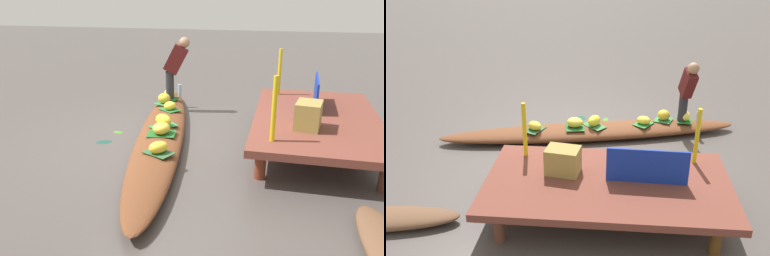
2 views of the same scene
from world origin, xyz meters
The scene contains 23 objects.
canal_water centered at (0.00, 0.00, 0.00)m, with size 40.00×40.00×0.00m, color #4C4542.
dock_platform centered at (-0.36, 2.31, 0.42)m, with size 3.20×1.80×0.48m.
vendor_boat centered at (0.00, 0.00, 0.12)m, with size 5.43×0.70×0.24m, color brown.
leaf_mat_0 centered at (-0.06, 0.02, 0.24)m, with size 0.42×0.24×0.01m, color #34733C.
banana_bunch_0 centered at (-0.06, 0.02, 0.34)m, with size 0.30×0.18×0.19m, color yellow.
leaf_mat_1 centered at (-1.34, -0.37, 0.24)m, with size 0.32×0.30×0.01m, color #327C41.
banana_bunch_1 centered at (-1.34, -0.37, 0.34)m, with size 0.23×0.23×0.20m, color gold.
leaf_mat_2 centered at (-1.72, -0.37, 0.24)m, with size 0.32×0.26×0.01m, color #19641F.
banana_bunch_2 centered at (-1.72, -0.37, 0.34)m, with size 0.23×0.20×0.20m, color #F9DE52.
leaf_mat_3 centered at (-0.96, -0.15, 0.24)m, with size 0.34×0.26×0.01m, color #297832.
banana_bunch_3 centered at (-0.96, -0.15, 0.31)m, with size 0.25×0.20×0.15m, color yellow.
leaf_mat_4 centered at (0.98, 0.28, 0.24)m, with size 0.38×0.25×0.01m, color #2F5D33.
banana_bunch_4 centered at (0.98, 0.28, 0.32)m, with size 0.27×0.19×0.15m, color yellow.
leaf_mat_5 centered at (0.28, 0.10, 0.24)m, with size 0.41×0.33×0.01m, color #205D22.
banana_bunch_5 centered at (0.28, 0.10, 0.33)m, with size 0.29×0.25×0.17m, color yellow.
vendor_person centered at (-1.70, -0.24, 0.92)m, with size 0.28×0.52×1.20m.
water_bottle centered at (-1.95, -0.23, 0.36)m, with size 0.07×0.07×0.24m, color #A7C5E3.
market_banner centered at (-0.86, 2.31, 0.72)m, with size 1.05×0.03×0.47m, color #142E9C.
railing_post_west centered at (-1.56, 1.71, 0.89)m, with size 0.06×0.06×0.81m, color gold.
railing_post_east centered at (0.84, 1.71, 0.89)m, with size 0.06×0.06×0.81m, color gold.
produce_crate centered at (0.24, 2.14, 0.66)m, with size 0.44×0.32×0.36m, color olive.
drifting_plant_0 centered at (0.23, -0.87, 0.00)m, with size 0.24×0.17×0.01m, color #19483A.
drifting_plant_1 centered at (-0.25, -0.84, 0.00)m, with size 0.18×0.11×0.01m, color #448227.
Camera 2 is at (-0.40, 7.14, 3.42)m, focal length 40.23 mm.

